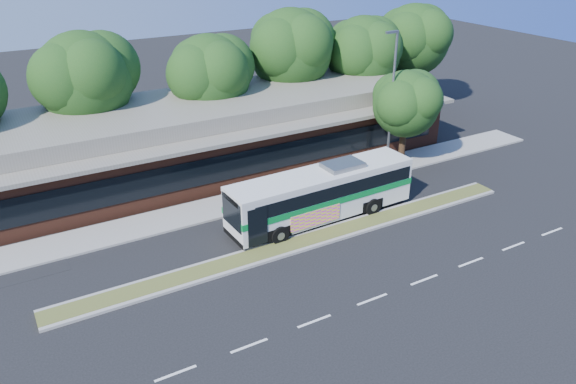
# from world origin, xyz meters

# --- Properties ---
(ground) EXTENTS (120.00, 120.00, 0.00)m
(ground) POSITION_xyz_m (0.00, 0.00, 0.00)
(ground) COLOR black
(ground) RESTS_ON ground
(median_strip) EXTENTS (26.00, 1.10, 0.15)m
(median_strip) POSITION_xyz_m (0.00, 0.60, 0.07)
(median_strip) COLOR #424D20
(median_strip) RESTS_ON ground
(sidewalk) EXTENTS (44.00, 2.60, 0.12)m
(sidewalk) POSITION_xyz_m (0.00, 6.40, 0.06)
(sidewalk) COLOR gray
(sidewalk) RESTS_ON ground
(plaza_building) EXTENTS (33.20, 11.20, 4.45)m
(plaza_building) POSITION_xyz_m (0.00, 12.99, 2.13)
(plaza_building) COLOR #522719
(plaza_building) RESTS_ON ground
(lamp_post) EXTENTS (0.93, 0.18, 9.07)m
(lamp_post) POSITION_xyz_m (9.56, 6.00, 4.90)
(lamp_post) COLOR slate
(lamp_post) RESTS_ON ground
(tree_bg_b) EXTENTS (6.69, 6.00, 9.00)m
(tree_bg_b) POSITION_xyz_m (-6.57, 16.14, 6.14)
(tree_bg_b) COLOR black
(tree_bg_b) RESTS_ON ground
(tree_bg_c) EXTENTS (6.24, 5.60, 8.26)m
(tree_bg_c) POSITION_xyz_m (1.40, 15.13, 5.59)
(tree_bg_c) COLOR black
(tree_bg_c) RESTS_ON ground
(tree_bg_d) EXTENTS (6.91, 6.20, 9.37)m
(tree_bg_d) POSITION_xyz_m (8.45, 16.15, 6.42)
(tree_bg_d) COLOR black
(tree_bg_d) RESTS_ON ground
(tree_bg_e) EXTENTS (6.47, 5.80, 8.50)m
(tree_bg_e) POSITION_xyz_m (14.42, 15.14, 5.74)
(tree_bg_e) COLOR black
(tree_bg_e) RESTS_ON ground
(tree_bg_f) EXTENTS (6.69, 6.00, 8.92)m
(tree_bg_f) POSITION_xyz_m (20.43, 16.14, 6.06)
(tree_bg_f) COLOR black
(tree_bg_f) RESTS_ON ground
(transit_bus) EXTENTS (11.00, 2.79, 3.07)m
(transit_bus) POSITION_xyz_m (2.15, 2.40, 1.71)
(transit_bus) COLOR silver
(transit_bus) RESTS_ON ground
(sidewalk_tree) EXTENTS (4.86, 4.36, 6.45)m
(sidewalk_tree) POSITION_xyz_m (11.31, 6.30, 4.37)
(sidewalk_tree) COLOR black
(sidewalk_tree) RESTS_ON ground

